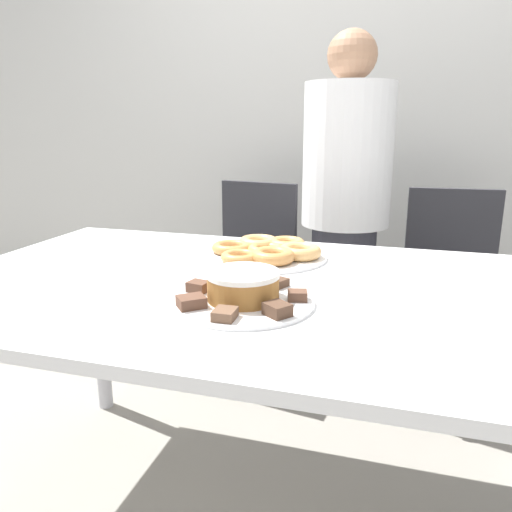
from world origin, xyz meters
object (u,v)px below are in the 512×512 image
at_px(plate_donuts, 265,256).
at_px(frosted_cake, 243,285).
at_px(person_standing, 345,212).
at_px(office_chair_right, 450,302).
at_px(office_chair_left, 246,283).
at_px(plate_cake, 243,301).

height_order(plate_donuts, frosted_cake, frosted_cake).
xyz_separation_m(person_standing, office_chair_right, (0.47, 0.01, -0.37)).
xyz_separation_m(office_chair_right, plate_donuts, (-0.63, -0.73, 0.34)).
bearing_deg(person_standing, plate_donuts, -103.09).
distance_m(office_chair_left, plate_donuts, 0.86).
bearing_deg(frosted_cake, office_chair_left, 107.41).
bearing_deg(plate_cake, plate_donuts, 98.43).
height_order(plate_cake, plate_donuts, same).
bearing_deg(office_chair_left, frosted_cake, -63.33).
bearing_deg(person_standing, frosted_cake, -95.24).
bearing_deg(plate_donuts, person_standing, 76.91).
height_order(person_standing, office_chair_right, person_standing).
distance_m(person_standing, plate_cake, 1.14).
distance_m(plate_cake, plate_donuts, 0.42).
xyz_separation_m(plate_cake, plate_donuts, (-0.06, 0.42, 0.00)).
xyz_separation_m(office_chair_left, frosted_cake, (0.36, -1.15, 0.38)).
bearing_deg(office_chair_left, office_chair_right, 9.30).
relative_size(office_chair_right, plate_donuts, 2.33).
xyz_separation_m(person_standing, plate_cake, (-0.10, -1.13, -0.03)).
bearing_deg(frosted_cake, office_chair_right, 63.45).
relative_size(office_chair_right, frosted_cake, 5.31).
height_order(person_standing, plate_donuts, person_standing).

